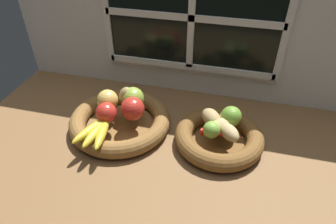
% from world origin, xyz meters
% --- Properties ---
extents(ground_plane, '(1.40, 0.90, 0.03)m').
position_xyz_m(ground_plane, '(0.00, 0.00, -0.01)').
color(ground_plane, brown).
extents(back_wall, '(1.40, 0.05, 0.55)m').
position_xyz_m(back_wall, '(0.00, 0.30, 0.28)').
color(back_wall, silver).
rests_on(back_wall, ground_plane).
extents(fruit_bowl_left, '(0.35, 0.35, 0.06)m').
position_xyz_m(fruit_bowl_left, '(-0.19, 0.00, 0.03)').
color(fruit_bowl_left, brown).
rests_on(fruit_bowl_left, ground_plane).
extents(fruit_bowl_right, '(0.29, 0.29, 0.06)m').
position_xyz_m(fruit_bowl_right, '(0.16, 0.00, 0.03)').
color(fruit_bowl_right, brown).
rests_on(fruit_bowl_right, ground_plane).
extents(apple_red_front, '(0.07, 0.07, 0.07)m').
position_xyz_m(apple_red_front, '(-0.21, -0.04, 0.09)').
color(apple_red_front, red).
rests_on(apple_red_front, fruit_bowl_left).
extents(apple_green_back, '(0.08, 0.08, 0.08)m').
position_xyz_m(apple_green_back, '(-0.15, 0.05, 0.10)').
color(apple_green_back, '#8CAD3D').
rests_on(apple_green_back, fruit_bowl_left).
extents(apple_red_right, '(0.08, 0.08, 0.08)m').
position_xyz_m(apple_red_right, '(-0.13, -0.01, 0.10)').
color(apple_red_right, red).
rests_on(apple_red_right, fruit_bowl_left).
extents(apple_golden_left, '(0.07, 0.07, 0.07)m').
position_xyz_m(apple_golden_left, '(-0.23, 0.02, 0.09)').
color(apple_golden_left, '#DBB756').
rests_on(apple_golden_left, fruit_bowl_left).
extents(pear_brown, '(0.07, 0.06, 0.08)m').
position_xyz_m(pear_brown, '(-0.17, 0.05, 0.10)').
color(pear_brown, olive).
rests_on(pear_brown, fruit_bowl_left).
extents(banana_bunch_front, '(0.11, 0.17, 0.03)m').
position_xyz_m(banana_bunch_front, '(-0.21, -0.11, 0.07)').
color(banana_bunch_front, gold).
rests_on(banana_bunch_front, fruit_bowl_left).
extents(potato_back, '(0.06, 0.08, 0.04)m').
position_xyz_m(potato_back, '(0.17, 0.04, 0.08)').
color(potato_back, '#A38451').
rests_on(potato_back, fruit_bowl_right).
extents(potato_large, '(0.09, 0.09, 0.04)m').
position_xyz_m(potato_large, '(0.16, 0.00, 0.08)').
color(potato_large, tan).
rests_on(potato_large, fruit_bowl_right).
extents(potato_small, '(0.08, 0.09, 0.04)m').
position_xyz_m(potato_small, '(0.19, -0.03, 0.08)').
color(potato_small, tan).
rests_on(potato_small, fruit_bowl_right).
extents(potato_oblong, '(0.09, 0.10, 0.05)m').
position_xyz_m(potato_oblong, '(0.12, 0.03, 0.08)').
color(potato_oblong, tan).
rests_on(potato_oblong, fruit_bowl_right).
extents(lime_near, '(0.05, 0.05, 0.05)m').
position_xyz_m(lime_near, '(0.13, -0.03, 0.08)').
color(lime_near, '#7AAD3D').
rests_on(lime_near, fruit_bowl_right).
extents(lime_far, '(0.07, 0.07, 0.07)m').
position_xyz_m(lime_far, '(0.18, 0.04, 0.09)').
color(lime_far, '#6B9E33').
rests_on(lime_far, fruit_bowl_right).
extents(chili_pepper, '(0.13, 0.03, 0.02)m').
position_xyz_m(chili_pepper, '(0.16, -0.03, 0.07)').
color(chili_pepper, red).
rests_on(chili_pepper, fruit_bowl_right).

